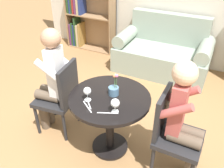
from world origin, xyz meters
TOP-DOWN VIEW (x-y plane):
  - ground_plane at (0.00, 0.00)m, footprint 16.00×16.00m
  - round_table at (0.00, 0.00)m, footprint 0.81×0.81m
  - couch at (0.00, 1.97)m, footprint 1.52×0.80m
  - bookshelf_left at (-1.69, 2.24)m, footprint 0.98×0.28m
  - chair_left at (-0.64, 0.03)m, footprint 0.47×0.47m
  - chair_right at (0.64, 0.03)m, footprint 0.42×0.42m
  - person_left at (-0.72, 0.01)m, footprint 0.44×0.37m
  - person_right at (0.72, 0.03)m, footprint 0.42×0.34m
  - wine_glass_left at (-0.17, -0.14)m, footprint 0.07×0.07m
  - wine_glass_right at (0.14, -0.18)m, footprint 0.08×0.08m
  - flower_vase at (0.02, 0.06)m, footprint 0.10×0.10m
  - knife_left_setting at (-0.13, -0.18)m, footprint 0.14×0.15m
  - fork_left_setting at (-0.11, -0.23)m, footprint 0.16×0.12m
  - knife_right_setting at (0.09, -0.23)m, footprint 0.18×0.09m

SIDE VIEW (x-z plane):
  - ground_plane at x=0.00m, z-range 0.00..0.00m
  - couch at x=0.00m, z-range -0.15..0.77m
  - chair_left at x=-0.64m, z-range 0.04..0.94m
  - chair_right at x=0.64m, z-range 0.04..0.94m
  - round_table at x=0.00m, z-range 0.18..0.88m
  - person_right at x=0.72m, z-range 0.05..1.28m
  - bookshelf_left at x=-1.69m, z-range -0.01..1.35m
  - person_left at x=-0.72m, z-range 0.04..1.32m
  - knife_left_setting at x=-0.13m, z-range 0.70..0.70m
  - fork_left_setting at x=-0.11m, z-range 0.70..0.70m
  - knife_right_setting at x=0.09m, z-range 0.70..0.70m
  - flower_vase at x=0.02m, z-range 0.65..0.89m
  - wine_glass_right at x=0.14m, z-range 0.73..0.86m
  - wine_glass_left at x=-0.17m, z-range 0.73..0.87m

